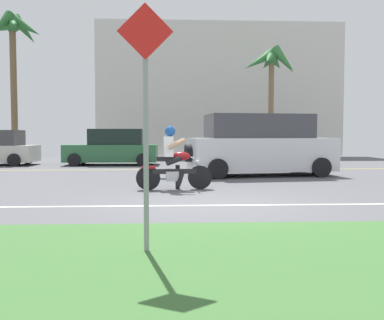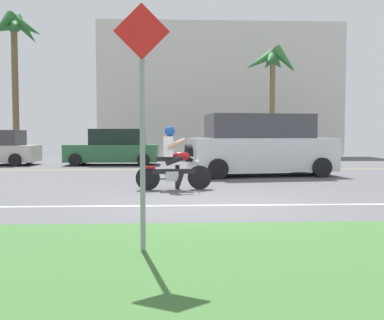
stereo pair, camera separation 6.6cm
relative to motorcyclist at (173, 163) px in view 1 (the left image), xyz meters
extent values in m
cube|color=#545459|center=(0.75, 0.75, -0.69)|extent=(56.00, 30.00, 0.04)
cube|color=#3D6B33|center=(0.75, -6.35, -0.64)|extent=(56.00, 3.80, 0.06)
cube|color=silver|center=(0.75, -2.50, -0.67)|extent=(50.40, 0.12, 0.01)
cube|color=yellow|center=(0.75, 6.24, -0.67)|extent=(50.40, 0.12, 0.01)
cylinder|color=black|center=(0.67, 0.05, -0.37)|extent=(0.61, 0.14, 0.60)
cylinder|color=black|center=(-0.63, -0.06, -0.37)|extent=(0.61, 0.14, 0.60)
cylinder|color=#B7BAC1|center=(0.57, 0.04, -0.12)|extent=(0.27, 0.07, 0.52)
cube|color=black|center=(0.02, 0.00, -0.21)|extent=(1.10, 0.19, 0.12)
cube|color=#B7BAC1|center=(-0.03, -0.01, -0.33)|extent=(0.34, 0.23, 0.24)
ellipsoid|color=maroon|center=(0.20, 0.01, 0.17)|extent=(0.44, 0.24, 0.22)
cube|color=black|center=(-0.18, -0.02, 0.11)|extent=(0.50, 0.26, 0.10)
cube|color=maroon|center=(-0.61, -0.06, -0.10)|extent=(0.33, 0.19, 0.06)
cylinder|color=#B7BAC1|center=(0.49, 0.04, 0.12)|extent=(0.09, 0.62, 0.04)
sphere|color=#B7BAC1|center=(0.61, 0.05, 0.00)|extent=(0.14, 0.14, 0.14)
cylinder|color=#B7BAC1|center=(-0.27, 0.09, -0.40)|extent=(0.51, 0.11, 0.07)
cube|color=white|center=(-0.12, -0.01, 0.41)|extent=(0.25, 0.34, 0.50)
sphere|color=#194C9E|center=(-0.08, -0.01, 0.79)|extent=(0.26, 0.26, 0.26)
cylinder|color=black|center=(0.01, -0.10, 0.06)|extent=(0.41, 0.16, 0.25)
cylinder|color=black|center=(-0.01, 0.10, 0.06)|extent=(0.41, 0.16, 0.25)
cylinder|color=black|center=(0.11, 0.15, -0.37)|extent=(0.12, 0.12, 0.61)
cylinder|color=black|center=(0.17, -0.11, -0.40)|extent=(0.21, 0.13, 0.34)
cylinder|color=tan|center=(0.09, -0.20, 0.48)|extent=(0.46, 0.13, 0.28)
cylinder|color=tan|center=(0.06, 0.20, 0.48)|extent=(0.46, 0.13, 0.28)
cube|color=silver|center=(2.98, 3.67, 0.05)|extent=(4.97, 2.44, 1.09)
cube|color=#414147|center=(2.89, 3.66, 0.99)|extent=(3.61, 2.02, 0.79)
cylinder|color=black|center=(1.39, 2.53, -0.35)|extent=(0.66, 0.30, 0.64)
cylinder|color=black|center=(4.80, 2.96, -0.35)|extent=(0.66, 0.30, 0.64)
cylinder|color=black|center=(1.16, 4.38, -0.35)|extent=(0.66, 0.30, 0.64)
cylinder|color=black|center=(4.57, 4.81, -0.35)|extent=(0.66, 0.30, 0.64)
cylinder|color=black|center=(0.51, 3.36, 0.10)|extent=(0.27, 0.60, 0.58)
cylinder|color=black|center=(-6.82, 10.08, -0.39)|extent=(0.56, 0.19, 0.56)
cylinder|color=black|center=(-6.86, 8.38, -0.39)|extent=(0.56, 0.19, 0.56)
cube|color=#2D663D|center=(-2.76, 9.19, -0.14)|extent=(4.18, 1.84, 0.77)
cube|color=black|center=(-2.52, 9.18, 0.61)|extent=(2.44, 1.55, 0.71)
cylinder|color=black|center=(-1.25, 10.02, -0.39)|extent=(0.56, 0.19, 0.56)
cylinder|color=black|center=(-4.23, 10.09, -0.39)|extent=(0.56, 0.19, 0.56)
cylinder|color=black|center=(-1.29, 8.28, -0.39)|extent=(0.56, 0.19, 0.56)
cylinder|color=black|center=(-4.28, 8.35, -0.39)|extent=(0.56, 0.19, 0.56)
cylinder|color=brown|center=(-8.53, 13.34, 2.98)|extent=(0.34, 0.34, 7.32)
sphere|color=#28662D|center=(-8.53, 13.34, 6.64)|extent=(0.88, 0.88, 0.88)
cone|color=#28662D|center=(-7.76, 13.22, 6.45)|extent=(1.90, 0.91, 1.41)
cone|color=#28662D|center=(-8.10, 13.99, 6.45)|extent=(1.49, 1.79, 1.61)
cone|color=#28662D|center=(-8.84, 14.06, 6.45)|extent=(1.25, 1.86, 1.58)
cone|color=#28662D|center=(-8.84, 12.62, 6.45)|extent=(1.25, 1.82, 1.63)
cone|color=#28662D|center=(-8.24, 12.61, 6.45)|extent=(1.27, 1.94, 1.00)
cylinder|color=brown|center=(5.50, 13.15, 2.14)|extent=(0.30, 0.30, 5.63)
sphere|color=#337538|center=(5.50, 13.15, 4.95)|extent=(0.77, 0.77, 0.77)
cone|color=#337538|center=(6.23, 13.22, 4.77)|extent=(1.56, 0.73, 1.61)
cone|color=#337538|center=(5.89, 13.77, 4.77)|extent=(1.42, 1.77, 1.00)
cone|color=#337538|center=(5.44, 13.88, 4.77)|extent=(0.72, 1.76, 0.95)
cone|color=#337538|center=(4.80, 13.36, 4.77)|extent=(1.81, 1.05, 1.27)
cone|color=#337538|center=(4.86, 12.80, 4.77)|extent=(1.79, 1.34, 1.23)
cone|color=#337538|center=(5.23, 12.48, 4.77)|extent=(1.20, 1.82, 1.10)
cone|color=#337538|center=(6.06, 12.68, 4.77)|extent=(1.54, 1.43, 1.60)
cylinder|color=gray|center=(-0.35, -5.99, 0.47)|extent=(0.06, 0.06, 2.28)
cube|color=red|center=(-0.35, -6.01, 1.85)|extent=(0.62, 0.03, 0.62)
cube|color=beige|center=(3.15, 18.75, 3.59)|extent=(15.81, 4.00, 8.53)
camera|label=1|loc=(-0.08, -10.93, 0.71)|focal=40.91mm
camera|label=2|loc=(-0.01, -10.93, 0.71)|focal=40.91mm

